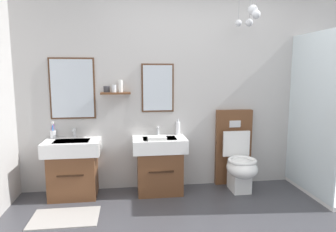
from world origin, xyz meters
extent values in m
cube|color=#B7B5B2|center=(0.00, 1.66, 1.35)|extent=(4.82, 0.12, 2.69)
cube|color=#4C301E|center=(-1.62, 1.59, 1.29)|extent=(0.54, 0.02, 0.74)
cube|color=silver|center=(-1.62, 1.58, 1.29)|extent=(0.50, 0.01, 0.70)
cube|color=#4C301E|center=(-0.58, 1.59, 1.29)|extent=(0.41, 0.02, 0.60)
cube|color=silver|center=(-0.58, 1.58, 1.29)|extent=(0.37, 0.01, 0.56)
cube|color=brown|center=(-1.10, 1.52, 1.24)|extent=(0.36, 0.14, 0.02)
cylinder|color=#333338|center=(-1.20, 1.54, 1.28)|extent=(0.08, 0.08, 0.07)
cylinder|color=silver|center=(-1.12, 1.51, 1.29)|extent=(0.06, 0.06, 0.09)
cylinder|color=white|center=(-1.04, 1.52, 1.32)|extent=(0.05, 0.05, 0.15)
sphere|color=silver|center=(0.49, 1.25, 2.20)|extent=(0.11, 0.11, 0.11)
sphere|color=silver|center=(0.38, 1.41, 2.07)|extent=(0.08, 0.08, 0.08)
sphere|color=silver|center=(0.51, 1.20, 2.14)|extent=(0.10, 0.10, 0.10)
sphere|color=silver|center=(0.49, 1.34, 2.07)|extent=(0.09, 0.09, 0.09)
cube|color=#9E9993|center=(-1.62, 0.85, 0.01)|extent=(0.68, 0.44, 0.01)
cube|color=brown|center=(-1.62, 1.42, 0.26)|extent=(0.54, 0.42, 0.53)
cube|color=black|center=(-1.62, 1.21, 0.33)|extent=(0.30, 0.01, 0.02)
cube|color=white|center=(-1.62, 1.42, 0.61)|extent=(0.65, 0.44, 0.16)
cube|color=silver|center=(-1.62, 1.39, 0.68)|extent=(0.40, 0.24, 0.03)
cylinder|color=silver|center=(-1.62, 1.59, 0.75)|extent=(0.03, 0.03, 0.11)
cylinder|color=silver|center=(-1.62, 1.54, 0.79)|extent=(0.02, 0.11, 0.02)
cube|color=brown|center=(-0.58, 1.42, 0.26)|extent=(0.54, 0.42, 0.53)
cube|color=black|center=(-0.58, 1.21, 0.33)|extent=(0.30, 0.01, 0.02)
cube|color=white|center=(-0.58, 1.42, 0.61)|extent=(0.65, 0.44, 0.16)
cube|color=silver|center=(-0.58, 1.39, 0.68)|extent=(0.40, 0.24, 0.03)
cylinder|color=silver|center=(-0.58, 1.59, 0.75)|extent=(0.03, 0.03, 0.11)
cylinder|color=silver|center=(-0.58, 1.54, 0.79)|extent=(0.02, 0.11, 0.02)
cube|color=brown|center=(0.42, 1.59, 0.50)|extent=(0.48, 0.10, 1.00)
cube|color=silver|center=(0.42, 1.53, 0.82)|extent=(0.15, 0.01, 0.09)
cube|color=white|center=(0.42, 1.32, 0.17)|extent=(0.22, 0.30, 0.34)
ellipsoid|color=white|center=(0.42, 1.24, 0.32)|extent=(0.37, 0.46, 0.24)
torus|color=white|center=(0.42, 1.24, 0.42)|extent=(0.35, 0.35, 0.04)
cube|color=white|center=(0.42, 1.46, 0.57)|extent=(0.35, 0.03, 0.33)
cylinder|color=silver|center=(-1.86, 1.56, 0.74)|extent=(0.07, 0.07, 0.09)
cylinder|color=purple|center=(-1.85, 1.56, 0.80)|extent=(0.02, 0.02, 0.17)
cube|color=white|center=(-1.85, 1.56, 0.88)|extent=(0.01, 0.02, 0.03)
cylinder|color=#33B266|center=(-1.86, 1.57, 0.79)|extent=(0.01, 0.02, 0.16)
cube|color=white|center=(-1.86, 1.57, 0.87)|extent=(0.01, 0.02, 0.03)
cylinder|color=purple|center=(-1.88, 1.56, 0.79)|extent=(0.02, 0.04, 0.17)
cube|color=white|center=(-1.87, 1.58, 0.88)|extent=(0.01, 0.02, 0.03)
cylinder|color=#2D84DB|center=(-1.86, 1.55, 0.79)|extent=(0.02, 0.04, 0.15)
cube|color=white|center=(-1.86, 1.56, 0.86)|extent=(0.01, 0.02, 0.03)
cylinder|color=white|center=(-0.32, 1.57, 0.77)|extent=(0.06, 0.06, 0.17)
cylinder|color=silver|center=(-0.32, 1.57, 0.88)|extent=(0.02, 0.02, 0.04)
cube|color=white|center=(-0.62, 1.30, 0.71)|extent=(0.22, 0.16, 0.04)
cube|color=silver|center=(1.21, 1.11, 1.00)|extent=(0.02, 0.99, 1.90)
camera|label=1|loc=(-0.95, -2.17, 1.50)|focal=32.19mm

